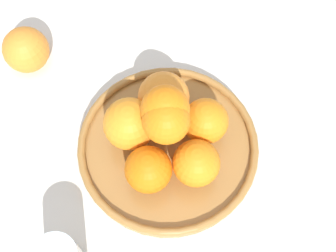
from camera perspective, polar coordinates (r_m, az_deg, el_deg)
name	(u,v)px	position (r m, az deg, el deg)	size (l,w,h in m)	color
ground_plane	(168,152)	(0.77, 0.00, -3.16)	(4.00, 4.00, 0.00)	silver
fruit_bowl	(168,148)	(0.76, 0.00, -2.67)	(0.29, 0.29, 0.03)	#A57238
orange_pile	(165,127)	(0.70, -0.34, -0.08)	(0.19, 0.19, 0.13)	orange
stray_orange	(26,50)	(0.86, -16.92, 8.89)	(0.08, 0.08, 0.08)	orange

